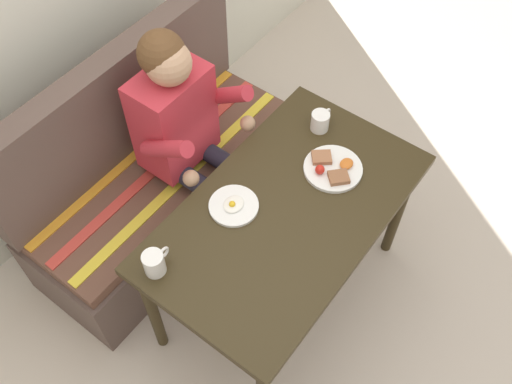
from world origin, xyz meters
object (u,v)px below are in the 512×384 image
Objects in this scene: couch at (158,177)px; plate_breakfast at (332,168)px; person at (186,128)px; plate_eggs at (234,206)px; coffee_mug_second at (320,121)px; table at (285,220)px; coffee_mug at (154,263)px.

couch is 0.94m from plate_breakfast.
person reaches higher than plate_eggs.
person reaches higher than coffee_mug_second.
person is at bearing 107.24° from plate_breakfast.
table is 0.23m from plate_eggs.
coffee_mug is (-0.51, -0.54, 0.45)m from couch.
coffee_mug_second is (0.95, -0.09, -0.01)m from coffee_mug.
plate_eggs is at bearing -115.10° from person.
coffee_mug_second reaches higher than table.
coffee_mug reaches higher than table.
coffee_mug_second is at bearing -55.21° from couch.
person is 0.58m from coffee_mug_second.
coffee_mug reaches higher than plate_breakfast.
person reaches higher than couch.
table is at bearing 172.01° from plate_breakfast.
coffee_mug_second is (0.44, -0.63, 0.45)m from couch.
coffee_mug is at bearing -133.24° from couch.
person is at bearing 31.86° from coffee_mug.
person is at bearing 82.39° from table.
plate_breakfast is 0.24m from coffee_mug_second.
plate_eggs is (-0.12, 0.17, 0.09)m from table.
person is 10.27× the size of coffee_mug.
table is at bearing -24.02° from coffee_mug.
person is 0.46m from plate_eggs.
plate_breakfast is at bearing -72.76° from person.
plate_eggs is 0.56m from coffee_mug_second.
couch is 0.73m from plate_eggs.
table is 0.57m from coffee_mug.
person is 0.69m from coffee_mug.
plate_breakfast is 0.82m from coffee_mug.
plate_breakfast reaches higher than table.
couch reaches higher than coffee_mug_second.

